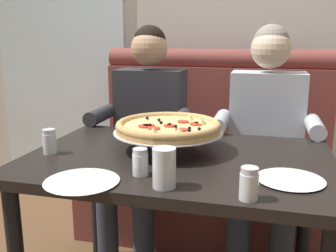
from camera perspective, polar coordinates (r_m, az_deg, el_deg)
back_wall_with_window at (r=2.91m, az=8.46°, el=16.91°), size 6.00×0.12×2.80m
window_panel at (r=3.25m, az=-16.17°, el=16.14°), size 1.10×0.02×2.80m
booth_bench at (r=2.47m, az=6.19°, el=-5.96°), size 1.51×0.78×1.13m
dining_table at (r=1.57m, az=1.53°, el=-7.76°), size 1.22×0.83×0.74m
diner_left at (r=2.21m, az=-3.39°, el=0.20°), size 0.54×0.64×1.27m
diner_right at (r=2.10m, az=14.46°, el=-0.86°), size 0.54×0.64×1.27m
pizza at (r=1.59m, az=0.07°, el=-0.17°), size 0.46×0.46×0.13m
shaker_oregano at (r=1.32m, az=-4.18°, el=-5.69°), size 0.06×0.06×0.10m
shaker_parmesan at (r=1.63m, az=-17.33°, el=-2.48°), size 0.06×0.06×0.10m
shaker_pepper_flakes at (r=1.15m, az=12.04°, el=-8.78°), size 0.06×0.06×0.10m
plate_near_left at (r=1.30m, az=-12.81°, el=-7.83°), size 0.25×0.25×0.02m
plate_near_right at (r=1.34m, az=17.87°, el=-7.39°), size 0.23×0.23×0.02m
drinking_glass at (r=1.21m, az=-0.58°, el=-6.58°), size 0.08×0.08×0.13m
patio_chair at (r=3.93m, az=-13.97°, el=2.83°), size 0.42×0.42×0.86m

